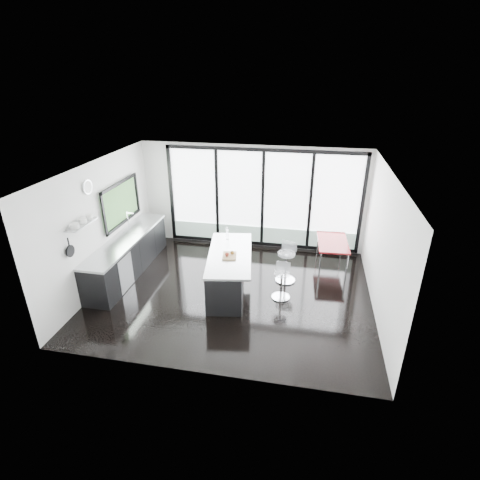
% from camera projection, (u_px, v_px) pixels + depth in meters
% --- Properties ---
extents(floor, '(6.00, 5.00, 0.00)m').
position_uv_depth(floor, '(233.00, 292.00, 8.39)').
color(floor, black).
rests_on(floor, ground).
extents(ceiling, '(6.00, 5.00, 0.00)m').
position_uv_depth(ceiling, '(232.00, 168.00, 7.21)').
color(ceiling, white).
rests_on(ceiling, wall_back).
extents(wall_back, '(6.00, 0.09, 2.80)m').
position_uv_depth(wall_back, '(262.00, 203.00, 10.00)').
color(wall_back, silver).
rests_on(wall_back, ground).
extents(wall_front, '(6.00, 0.00, 2.80)m').
position_uv_depth(wall_front, '(198.00, 302.00, 5.57)').
color(wall_front, silver).
rests_on(wall_front, ground).
extents(wall_left, '(0.26, 5.00, 2.80)m').
position_uv_depth(wall_left, '(107.00, 213.00, 8.49)').
color(wall_left, silver).
rests_on(wall_left, ground).
extents(wall_right, '(0.00, 5.00, 2.80)m').
position_uv_depth(wall_right, '(383.00, 247.00, 7.28)').
color(wall_right, silver).
rests_on(wall_right, ground).
extents(counter_cabinets, '(0.69, 3.24, 1.36)m').
position_uv_depth(counter_cabinets, '(128.00, 255.00, 9.01)').
color(counter_cabinets, black).
rests_on(counter_cabinets, floor).
extents(island, '(1.26, 2.31, 1.17)m').
position_uv_depth(island, '(227.00, 271.00, 8.32)').
color(island, black).
rests_on(island, floor).
extents(bar_stool_near, '(0.43, 0.43, 0.63)m').
position_uv_depth(bar_stool_near, '(281.00, 285.00, 8.04)').
color(bar_stool_near, silver).
rests_on(bar_stool_near, floor).
extents(bar_stool_far, '(0.58, 0.58, 0.74)m').
position_uv_depth(bar_stool_far, '(286.00, 267.00, 8.67)').
color(bar_stool_far, silver).
rests_on(bar_stool_far, floor).
extents(red_table, '(0.79, 1.30, 0.68)m').
position_uv_depth(red_table, '(331.00, 254.00, 9.35)').
color(red_table, maroon).
rests_on(red_table, floor).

